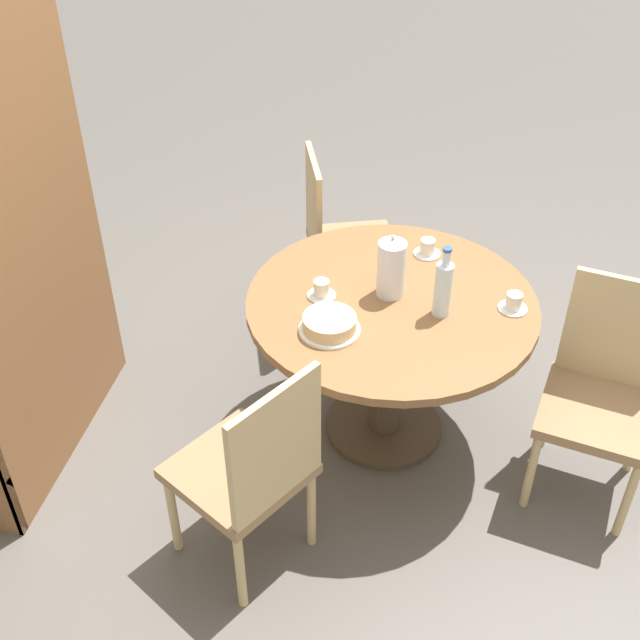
{
  "coord_description": "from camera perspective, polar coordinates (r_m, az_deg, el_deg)",
  "views": [
    {
      "loc": [
        -2.54,
        -0.2,
        2.56
      ],
      "look_at": [
        0.0,
        0.29,
        0.56
      ],
      "focal_mm": 45.0,
      "sensor_mm": 36.0,
      "label": 1
    }
  ],
  "objects": [
    {
      "name": "cup_c",
      "position": [
        3.14,
        0.11,
        2.14
      ],
      "size": [
        0.11,
        0.11,
        0.07
      ],
      "color": "silver",
      "rests_on": "dining_table"
    },
    {
      "name": "cake_main",
      "position": [
        2.96,
        0.68,
        -0.32
      ],
      "size": [
        0.23,
        0.23,
        0.06
      ],
      "color": "white",
      "rests_on": "dining_table"
    },
    {
      "name": "water_bottle",
      "position": [
        3.03,
        8.74,
        2.29
      ],
      "size": [
        0.07,
        0.07,
        0.3
      ],
      "color": "silver",
      "rests_on": "dining_table"
    },
    {
      "name": "chair_b",
      "position": [
        3.26,
        19.48,
        -4.75
      ],
      "size": [
        0.5,
        0.5,
        0.91
      ],
      "rotation": [
        0.0,
        0.0,
        4.5
      ],
      "color": "tan",
      "rests_on": "ground_plane"
    },
    {
      "name": "cup_a",
      "position": [
        3.16,
        13.6,
        1.17
      ],
      "size": [
        0.11,
        0.11,
        0.07
      ],
      "color": "silver",
      "rests_on": "dining_table"
    },
    {
      "name": "dining_table",
      "position": [
        3.24,
        4.98,
        -0.82
      ],
      "size": [
        1.15,
        1.15,
        0.71
      ],
      "color": "#473828",
      "rests_on": "ground_plane"
    },
    {
      "name": "coffee_pot",
      "position": [
        3.11,
        5.1,
        3.76
      ],
      "size": [
        0.11,
        0.11,
        0.27
      ],
      "color": "silver",
      "rests_on": "dining_table"
    },
    {
      "name": "ground_plane",
      "position": [
        3.61,
        4.52,
        -7.65
      ],
      "size": [
        14.0,
        14.0,
        0.0
      ],
      "primitive_type": "plane",
      "color": "#56514C"
    },
    {
      "name": "bookshelf",
      "position": [
        3.2,
        -21.44,
        3.58
      ],
      "size": [
        1.05,
        0.28,
        1.82
      ],
      "rotation": [
        0.0,
        0.0,
        3.14
      ],
      "color": "brown",
      "rests_on": "ground_plane"
    },
    {
      "name": "cup_b",
      "position": [
        3.42,
        7.64,
        5.06
      ],
      "size": [
        0.11,
        0.11,
        0.07
      ],
      "color": "silver",
      "rests_on": "dining_table"
    },
    {
      "name": "chair_a",
      "position": [
        2.8,
        -4.93,
        -10.5
      ],
      "size": [
        0.58,
        0.58,
        0.91
      ],
      "rotation": [
        0.0,
        0.0,
        2.59
      ],
      "color": "tan",
      "rests_on": "ground_plane"
    },
    {
      "name": "chair_c",
      "position": [
        3.95,
        1.45,
        5.82
      ],
      "size": [
        0.53,
        0.53,
        0.91
      ],
      "rotation": [
        0.0,
        0.0,
        6.61
      ],
      "color": "tan",
      "rests_on": "ground_plane"
    }
  ]
}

